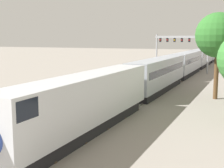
{
  "coord_description": "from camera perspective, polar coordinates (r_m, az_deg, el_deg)",
  "views": [
    {
      "loc": [
        14.05,
        -17.93,
        7.75
      ],
      "look_at": [
        1.0,
        12.0,
        3.0
      ],
      "focal_mm": 50.97,
      "sensor_mm": 36.0,
      "label": 1
    }
  ],
  "objects": [
    {
      "name": "track_main",
      "position": [
        79.23,
        14.71,
        2.44
      ],
      "size": [
        2.6,
        200.0,
        0.16
      ],
      "color": "slate",
      "rests_on": "ground"
    },
    {
      "name": "track_near",
      "position": [
        61.02,
        6.65,
        0.99
      ],
      "size": [
        2.6,
        160.0,
        0.16
      ],
      "color": "slate",
      "rests_on": "ground"
    },
    {
      "name": "trackside_tree_left",
      "position": [
        42.15,
        18.49,
        8.26
      ],
      "size": [
        5.64,
        5.64,
        10.92
      ],
      "color": "brown",
      "rests_on": "ground"
    },
    {
      "name": "passenger_train",
      "position": [
        68.52,
        13.39,
        3.75
      ],
      "size": [
        3.04,
        111.14,
        4.8
      ],
      "color": "silver",
      "rests_on": "ground"
    },
    {
      "name": "ground_plane",
      "position": [
        24.06,
        -13.98,
        -10.77
      ],
      "size": [
        400.0,
        400.0,
        0.0
      ],
      "primitive_type": "plane",
      "color": "gray"
    },
    {
      "name": "signal_gantry",
      "position": [
        73.31,
        12.4,
        6.98
      ],
      "size": [
        12.1,
        0.49,
        8.56
      ],
      "color": "#999BA0",
      "rests_on": "ground"
    }
  ]
}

